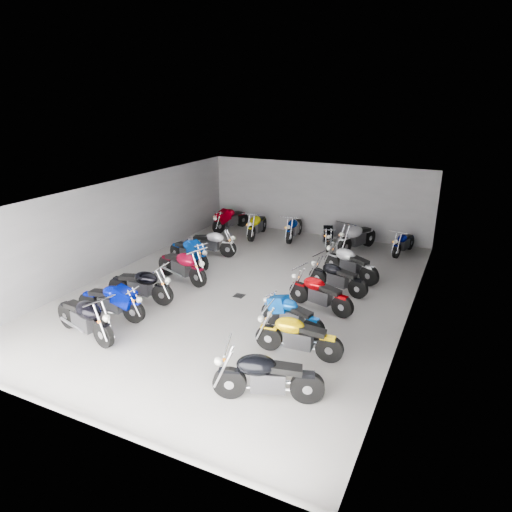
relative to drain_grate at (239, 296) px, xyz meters
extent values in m
plane|color=#9C9994|center=(0.00, 0.50, -0.01)|extent=(14.00, 14.00, 0.00)
cube|color=slate|center=(0.00, 7.50, 1.59)|extent=(10.00, 0.10, 3.20)
cube|color=slate|center=(-5.00, 0.50, 1.59)|extent=(0.10, 14.00, 3.20)
cube|color=slate|center=(5.00, 0.50, 1.59)|extent=(0.10, 14.00, 3.20)
cube|color=black|center=(0.00, 0.50, 3.21)|extent=(10.00, 14.00, 0.04)
cube|color=black|center=(0.00, 0.00, 0.00)|extent=(0.32, 0.32, 0.01)
cylinder|color=black|center=(-1.62, -4.17, 0.35)|extent=(0.73, 0.30, 0.72)
cylinder|color=black|center=(-3.21, -3.81, 0.35)|extent=(0.74, 0.33, 0.72)
cube|color=#2D2D30|center=(-2.42, -3.99, 0.47)|extent=(0.79, 0.49, 0.45)
ellipsoid|color=black|center=(-2.18, -4.05, 0.83)|extent=(0.85, 0.61, 0.41)
cube|color=black|center=(-2.77, -3.91, 0.78)|extent=(0.74, 0.46, 0.20)
cylinder|color=black|center=(-1.79, -2.82, 0.33)|extent=(0.67, 0.19, 0.67)
cylinder|color=black|center=(-3.30, -2.94, 0.33)|extent=(0.68, 0.21, 0.67)
cube|color=#2D2D30|center=(-2.54, -2.88, 0.43)|extent=(0.70, 0.36, 0.42)
ellipsoid|color=#000D9B|center=(-2.32, -2.86, 0.76)|extent=(0.74, 0.47, 0.37)
cube|color=black|center=(-2.88, -2.91, 0.72)|extent=(0.65, 0.34, 0.19)
cylinder|color=black|center=(-1.76, -1.56, 0.34)|extent=(0.69, 0.20, 0.68)
cylinder|color=black|center=(-3.30, -1.71, 0.34)|extent=(0.69, 0.22, 0.68)
cube|color=#2D2D30|center=(-2.53, -1.63, 0.44)|extent=(0.72, 0.38, 0.43)
ellipsoid|color=black|center=(-2.30, -1.61, 0.78)|extent=(0.76, 0.49, 0.38)
cube|color=black|center=(-2.87, -1.67, 0.74)|extent=(0.67, 0.36, 0.19)
cylinder|color=black|center=(-1.54, 0.05, 0.35)|extent=(0.72, 0.33, 0.71)
cylinder|color=black|center=(-3.09, 0.48, 0.35)|extent=(0.73, 0.35, 0.71)
cube|color=#2D2D30|center=(-2.32, 0.26, 0.46)|extent=(0.78, 0.51, 0.44)
ellipsoid|color=maroon|center=(-2.08, 0.20, 0.81)|extent=(0.84, 0.63, 0.40)
cube|color=black|center=(-2.66, 0.36, 0.77)|extent=(0.73, 0.48, 0.20)
cylinder|color=black|center=(-2.21, 1.33, 0.33)|extent=(0.68, 0.36, 0.67)
cylinder|color=black|center=(-3.63, 1.85, 0.33)|extent=(0.68, 0.38, 0.67)
cube|color=#2D2D30|center=(-2.92, 1.59, 0.43)|extent=(0.75, 0.53, 0.42)
ellipsoid|color=#043AB3|center=(-2.71, 1.51, 0.77)|extent=(0.81, 0.64, 0.38)
cube|color=black|center=(-3.24, 1.70, 0.73)|extent=(0.70, 0.50, 0.19)
cylinder|color=black|center=(-2.06, 3.03, 0.32)|extent=(0.67, 0.25, 0.66)
cylinder|color=black|center=(-3.53, 2.76, 0.32)|extent=(0.68, 0.27, 0.66)
cube|color=#2D2D30|center=(-2.80, 2.89, 0.43)|extent=(0.71, 0.42, 0.41)
ellipsoid|color=silver|center=(-2.58, 2.93, 0.76)|extent=(0.76, 0.53, 0.37)
cube|color=black|center=(-3.12, 2.84, 0.72)|extent=(0.67, 0.40, 0.19)
cylinder|color=black|center=(2.19, -4.59, 0.35)|extent=(0.71, 0.38, 0.71)
cylinder|color=black|center=(3.69, -4.04, 0.35)|extent=(0.72, 0.40, 0.71)
cube|color=#2D2D30|center=(2.94, -4.32, 0.46)|extent=(0.79, 0.56, 0.44)
ellipsoid|color=black|center=(2.71, -4.40, 0.81)|extent=(0.86, 0.67, 0.40)
cube|color=black|center=(3.27, -4.20, 0.77)|extent=(0.74, 0.52, 0.20)
cylinder|color=black|center=(2.14, -2.51, 0.33)|extent=(0.68, 0.19, 0.67)
cylinder|color=black|center=(3.65, -2.38, 0.33)|extent=(0.68, 0.21, 0.67)
cube|color=#2D2D30|center=(2.90, -2.44, 0.43)|extent=(0.70, 0.37, 0.42)
ellipsoid|color=#ECB904|center=(2.67, -2.46, 0.76)|extent=(0.74, 0.47, 0.37)
cube|color=black|center=(3.23, -2.42, 0.72)|extent=(0.66, 0.34, 0.19)
cylinder|color=black|center=(1.65, -1.23, 0.30)|extent=(0.62, 0.26, 0.61)
cylinder|color=black|center=(2.98, -1.55, 0.30)|extent=(0.62, 0.28, 0.61)
cube|color=#2D2D30|center=(2.32, -1.39, 0.39)|extent=(0.67, 0.42, 0.38)
ellipsoid|color=#0547AC|center=(2.11, -1.34, 0.70)|extent=(0.72, 0.52, 0.34)
cube|color=black|center=(2.61, -1.46, 0.66)|extent=(0.62, 0.39, 0.17)
cylinder|color=black|center=(1.87, 0.37, 0.32)|extent=(0.67, 0.30, 0.66)
cylinder|color=black|center=(3.31, -0.02, 0.32)|extent=(0.68, 0.32, 0.66)
cube|color=#2D2D30|center=(2.59, 0.18, 0.43)|extent=(0.73, 0.47, 0.41)
ellipsoid|color=#960004|center=(2.37, 0.24, 0.75)|extent=(0.78, 0.58, 0.37)
cube|color=black|center=(2.91, 0.09, 0.71)|extent=(0.68, 0.44, 0.19)
cylinder|color=black|center=(1.99, 1.79, 0.31)|extent=(0.65, 0.27, 0.63)
cylinder|color=black|center=(3.39, 1.46, 0.31)|extent=(0.65, 0.29, 0.63)
cube|color=#2D2D30|center=(2.69, 1.63, 0.41)|extent=(0.70, 0.44, 0.40)
ellipsoid|color=black|center=(2.48, 1.68, 0.73)|extent=(0.75, 0.54, 0.36)
cube|color=black|center=(3.00, 1.55, 0.69)|extent=(0.65, 0.41, 0.18)
cylinder|color=black|center=(2.05, 3.25, 0.34)|extent=(0.69, 0.42, 0.69)
cylinder|color=black|center=(3.48, 2.60, 0.34)|extent=(0.70, 0.44, 0.69)
cube|color=#2D2D30|center=(2.77, 2.93, 0.45)|extent=(0.78, 0.59, 0.43)
ellipsoid|color=#A1A2A6|center=(2.55, 3.03, 0.80)|extent=(0.85, 0.70, 0.39)
cube|color=black|center=(3.08, 2.78, 0.75)|extent=(0.73, 0.55, 0.20)
cylinder|color=black|center=(-4.00, 5.65, 0.33)|extent=(0.32, 0.69, 0.68)
cylinder|color=black|center=(-3.56, 7.12, 0.33)|extent=(0.34, 0.70, 0.68)
cube|color=#2D2D30|center=(-3.78, 6.38, 0.44)|extent=(0.50, 0.75, 0.42)
ellipsoid|color=#94000F|center=(-3.84, 6.16, 0.78)|extent=(0.61, 0.81, 0.38)
cube|color=black|center=(-3.68, 6.71, 0.74)|extent=(0.47, 0.70, 0.19)
cylinder|color=black|center=(-2.14, 5.23, 0.33)|extent=(0.21, 0.69, 0.68)
cylinder|color=black|center=(-2.31, 6.75, 0.33)|extent=(0.23, 0.69, 0.68)
cube|color=#2D2D30|center=(-2.23, 5.99, 0.44)|extent=(0.39, 0.72, 0.42)
ellipsoid|color=#E7DE04|center=(-2.20, 5.76, 0.78)|extent=(0.50, 0.76, 0.38)
cube|color=black|center=(-2.26, 6.33, 0.73)|extent=(0.37, 0.67, 0.19)
cylinder|color=black|center=(-0.54, 5.63, 0.32)|extent=(0.19, 0.66, 0.65)
cylinder|color=black|center=(-0.68, 7.08, 0.32)|extent=(0.21, 0.66, 0.65)
cube|color=#2D2D30|center=(-0.61, 6.36, 0.42)|extent=(0.36, 0.68, 0.40)
ellipsoid|color=navy|center=(-0.59, 6.13, 0.74)|extent=(0.47, 0.72, 0.36)
cube|color=black|center=(-0.64, 6.68, 0.70)|extent=(0.34, 0.64, 0.18)
cylinder|color=black|center=(1.25, 5.29, 0.31)|extent=(0.34, 0.64, 0.63)
cylinder|color=black|center=(0.74, 6.63, 0.31)|extent=(0.36, 0.64, 0.63)
cube|color=#2D2D30|center=(0.99, 5.96, 0.41)|extent=(0.50, 0.71, 0.40)
ellipsoid|color=black|center=(1.07, 5.76, 0.72)|extent=(0.61, 0.77, 0.36)
cube|color=black|center=(0.88, 6.26, 0.69)|extent=(0.47, 0.66, 0.18)
cylinder|color=black|center=(1.94, 5.20, 0.36)|extent=(0.40, 0.74, 0.73)
cylinder|color=black|center=(2.54, 6.75, 0.36)|extent=(0.43, 0.75, 0.73)
cube|color=#2D2D30|center=(2.24, 5.97, 0.48)|extent=(0.59, 0.82, 0.46)
ellipsoid|color=silver|center=(2.15, 5.74, 0.84)|extent=(0.71, 0.89, 0.41)
cube|color=black|center=(2.38, 6.31, 0.80)|extent=(0.55, 0.77, 0.21)
cylinder|color=black|center=(3.85, 5.74, 0.29)|extent=(0.25, 0.60, 0.59)
cylinder|color=black|center=(4.15, 7.04, 0.29)|extent=(0.27, 0.60, 0.59)
cube|color=#2D2D30|center=(4.00, 6.39, 0.38)|extent=(0.41, 0.64, 0.37)
ellipsoid|color=#050D7A|center=(3.95, 6.20, 0.67)|extent=(0.50, 0.69, 0.33)
cube|color=black|center=(4.07, 6.68, 0.64)|extent=(0.38, 0.60, 0.17)
camera|label=1|loc=(6.14, -11.57, 5.98)|focal=32.00mm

